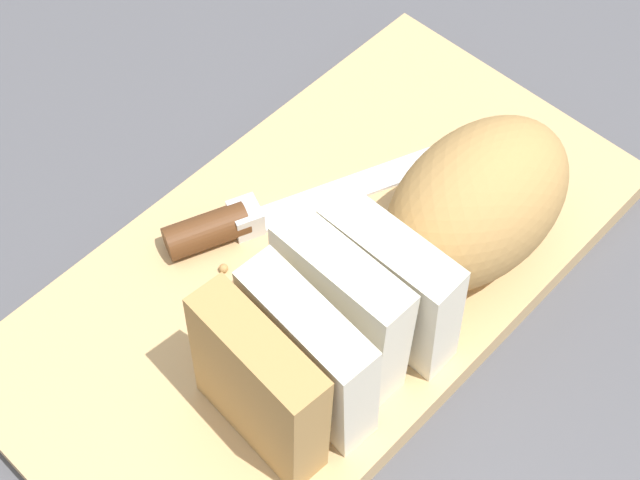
# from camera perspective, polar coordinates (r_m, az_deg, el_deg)

# --- Properties ---
(ground_plane) EXTENTS (3.00, 3.00, 0.00)m
(ground_plane) POSITION_cam_1_polar(r_m,az_deg,el_deg) (0.66, 0.00, -2.60)
(ground_plane) COLOR #4C4C51
(cutting_board) EXTENTS (0.45, 0.24, 0.02)m
(cutting_board) POSITION_cam_1_polar(r_m,az_deg,el_deg) (0.65, 0.00, -2.07)
(cutting_board) COLOR tan
(cutting_board) RESTS_ON ground_plane
(bread_loaf) EXTENTS (0.28, 0.10, 0.10)m
(bread_loaf) POSITION_cam_1_polar(r_m,az_deg,el_deg) (0.59, 5.78, -0.93)
(bread_loaf) COLOR tan
(bread_loaf) RESTS_ON cutting_board
(bread_knife) EXTENTS (0.24, 0.11, 0.02)m
(bread_knife) POSITION_cam_1_polar(r_m,az_deg,el_deg) (0.65, -4.13, 1.38)
(bread_knife) COLOR silver
(bread_knife) RESTS_ON cutting_board
(crumb_near_knife) EXTENTS (0.01, 0.01, 0.01)m
(crumb_near_knife) POSITION_cam_1_polar(r_m,az_deg,el_deg) (0.64, -2.09, -0.68)
(crumb_near_knife) COLOR tan
(crumb_near_knife) RESTS_ON cutting_board
(crumb_near_loaf) EXTENTS (0.01, 0.01, 0.01)m
(crumb_near_loaf) POSITION_cam_1_polar(r_m,az_deg,el_deg) (0.66, 1.72, 1.42)
(crumb_near_loaf) COLOR tan
(crumb_near_loaf) RESTS_ON cutting_board
(crumb_stray_left) EXTENTS (0.01, 0.01, 0.01)m
(crumb_stray_left) POSITION_cam_1_polar(r_m,az_deg,el_deg) (0.63, 0.39, -2.95)
(crumb_stray_left) COLOR tan
(crumb_stray_left) RESTS_ON cutting_board
(crumb_stray_right) EXTENTS (0.01, 0.01, 0.01)m
(crumb_stray_right) POSITION_cam_1_polar(r_m,az_deg,el_deg) (0.64, -5.79, -1.69)
(crumb_stray_right) COLOR tan
(crumb_stray_right) RESTS_ON cutting_board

